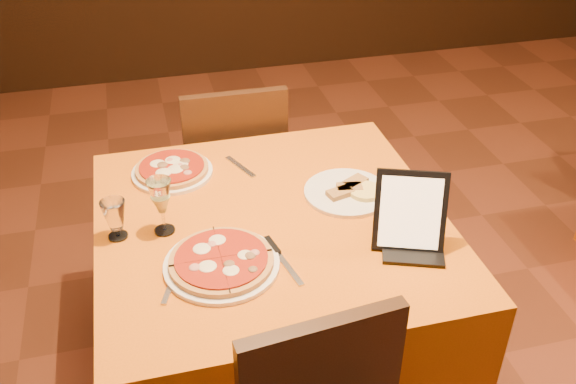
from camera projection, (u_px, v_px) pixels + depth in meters
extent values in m
cube|color=orange|center=(273.00, 305.00, 2.25)|extent=(1.10, 1.10, 0.75)
cylinder|color=white|center=(222.00, 265.00, 1.85)|extent=(0.34, 0.34, 0.01)
cylinder|color=#AD4C23|center=(221.00, 260.00, 1.84)|extent=(0.30, 0.30, 0.02)
cylinder|color=white|center=(172.00, 172.00, 2.27)|extent=(0.28, 0.28, 0.01)
cylinder|color=#AD4C23|center=(172.00, 168.00, 2.26)|extent=(0.26, 0.26, 0.02)
cylinder|color=white|center=(346.00, 192.00, 2.16)|extent=(0.29, 0.29, 0.01)
cylinder|color=olive|center=(347.00, 188.00, 2.15)|extent=(0.18, 0.18, 0.02)
cube|color=black|center=(410.00, 211.00, 1.88)|extent=(0.23, 0.17, 0.24)
cube|color=silver|center=(285.00, 263.00, 1.86)|extent=(0.06, 0.21, 0.01)
cube|color=#AAA9B0|center=(170.00, 287.00, 1.78)|extent=(0.06, 0.14, 0.01)
cube|color=silver|center=(240.00, 167.00, 2.31)|extent=(0.09, 0.17, 0.01)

